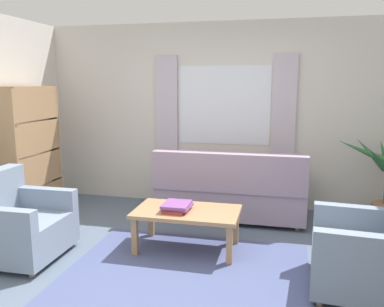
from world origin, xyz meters
The scene contains 10 objects.
ground_plane centered at (0.00, 0.00, 0.00)m, with size 6.24×6.24×0.00m, color slate.
wall_back centered at (0.00, 2.26, 1.30)m, with size 5.32×0.12×2.60m, color silver.
window_with_curtains centered at (0.00, 2.18, 1.45)m, with size 1.98×0.07×1.40m.
area_rug centered at (0.00, 0.00, 0.01)m, with size 2.25×1.77×0.01m, color #4C5684.
couch centered at (0.19, 1.59, 0.37)m, with size 1.90×0.82×0.92m.
armchair_left centered at (-1.76, -0.05, 0.35)m, with size 0.83×0.85×0.88m.
armchair_right centered at (1.58, 0.03, 0.35)m, with size 0.89×0.90×0.88m.
coffee_table centered at (-0.13, 0.52, 0.38)m, with size 1.10×0.64×0.44m.
book_stack_on_table centered at (-0.23, 0.48, 0.48)m, with size 0.29×0.32×0.08m.
bookshelf centered at (-2.35, 1.14, 0.88)m, with size 0.30×0.94×1.72m.
Camera 1 is at (0.82, -3.32, 1.76)m, focal length 36.68 mm.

